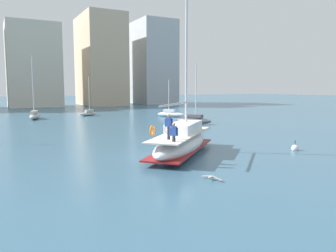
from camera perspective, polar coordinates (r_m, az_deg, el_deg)
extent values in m
plane|color=#38607A|center=(22.47, 0.74, -5.36)|extent=(400.00, 400.00, 0.00)
ellipsoid|color=silver|center=(23.33, 2.31, -3.17)|extent=(8.59, 8.38, 1.40)
cube|color=maroon|center=(23.39, 2.31, -3.93)|extent=(8.46, 8.27, 0.10)
cube|color=beige|center=(23.22, 2.32, -1.37)|extent=(8.11, 7.91, 0.08)
cube|color=silver|center=(23.86, 2.80, -0.22)|extent=(4.28, 4.20, 0.70)
cylinder|color=silver|center=(24.25, 3.17, 11.42)|extent=(0.16, 0.16, 10.45)
cylinder|color=#B7B7BC|center=(21.41, 1.12, 3.78)|extent=(4.24, 4.08, 0.12)
cylinder|color=silver|center=(27.41, 4.84, 0.88)|extent=(0.67, 0.69, 0.06)
torus|color=orange|center=(21.03, -2.72, -0.79)|extent=(0.60, 0.59, 0.70)
cylinder|color=#33333D|center=(20.43, 0.12, -1.20)|extent=(0.20, 0.20, 0.80)
cube|color=#3351AD|center=(20.35, 0.12, 0.70)|extent=(0.37, 0.37, 0.56)
sphere|color=tan|center=(20.31, 0.12, 1.79)|extent=(0.20, 0.20, 0.20)
cylinder|color=#3351AD|center=(20.42, -0.46, 0.58)|extent=(0.09, 0.09, 0.50)
cylinder|color=#3351AD|center=(20.29, 0.71, 0.54)|extent=(0.09, 0.09, 0.50)
cylinder|color=#33333D|center=(19.62, 1.00, -2.18)|extent=(0.20, 0.20, 0.35)
cube|color=#3351AD|center=(19.55, 1.00, -0.87)|extent=(0.37, 0.37, 0.56)
sphere|color=tan|center=(19.51, 1.01, 0.27)|extent=(0.20, 0.20, 0.20)
cylinder|color=#3351AD|center=(19.62, 0.39, -0.98)|extent=(0.09, 0.09, 0.50)
cylinder|color=#3351AD|center=(19.50, 1.62, -1.04)|extent=(0.09, 0.09, 0.50)
torus|color=silver|center=(20.63, 0.33, -0.51)|extent=(0.57, 0.59, 0.76)
ellipsoid|color=#B7B2A8|center=(54.13, -21.94, 1.58)|extent=(2.58, 5.48, 0.86)
cube|color=#B7B2A8|center=(53.82, -22.01, 2.22)|extent=(1.33, 2.27, 0.40)
cylinder|color=silver|center=(53.57, -22.22, 6.57)|extent=(0.13, 0.13, 8.56)
ellipsoid|color=white|center=(54.11, 0.49, 2.01)|extent=(3.66, 4.75, 0.80)
cube|color=white|center=(54.18, 0.26, 2.65)|extent=(1.70, 2.06, 0.40)
cylinder|color=silver|center=(54.14, 0.14, 5.21)|extent=(0.13, 0.13, 5.24)
ellipsoid|color=#B7B2A8|center=(57.94, -13.52, 2.03)|extent=(3.77, 2.62, 0.62)
cube|color=#B7B2A8|center=(58.04, -13.40, 2.55)|extent=(1.62, 1.24, 0.40)
cylinder|color=silver|center=(57.99, -13.40, 5.31)|extent=(0.11, 0.11, 5.99)
ellipsoid|color=#4C4C51|center=(43.51, 4.31, 0.93)|extent=(3.77, 5.03, 0.84)
cube|color=#4C4C51|center=(43.34, 4.62, 1.72)|extent=(1.77, 2.17, 0.40)
cylinder|color=silver|center=(43.14, 4.82, 6.07)|extent=(0.13, 0.13, 6.97)
ellipsoid|color=silver|center=(17.09, 7.52, -8.73)|extent=(0.40, 0.28, 0.16)
sphere|color=silver|center=(16.93, 7.14, -8.76)|extent=(0.11, 0.11, 0.11)
cone|color=gold|center=(16.89, 7.01, -8.84)|extent=(0.08, 0.06, 0.04)
cube|color=#9E9993|center=(16.91, 8.38, -8.84)|extent=(0.32, 0.62, 0.15)
cube|color=#9E9993|center=(17.26, 6.68, -8.49)|extent=(0.32, 0.62, 0.15)
sphere|color=silver|center=(26.60, 20.98, -3.59)|extent=(0.53, 0.53, 0.53)
cylinder|color=black|center=(26.55, 21.00, -2.95)|extent=(0.04, 0.04, 0.60)
cube|color=beige|center=(91.09, -22.10, 9.59)|extent=(12.45, 11.17, 20.62)
cube|color=#C6AD8E|center=(95.98, -11.55, 10.89)|extent=(10.35, 17.92, 24.44)
cube|color=#B2B7BC|center=(103.70, -2.85, 10.72)|extent=(10.54, 16.08, 24.60)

